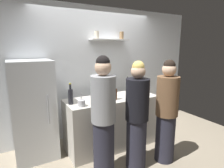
# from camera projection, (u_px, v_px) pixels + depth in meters

# --- Properties ---
(ground_plane) EXTENTS (5.28, 5.28, 0.00)m
(ground_plane) POSITION_uv_depth(u_px,v_px,m) (129.00, 158.00, 3.06)
(ground_plane) COLOR gray
(back_wall_assembly) EXTENTS (4.80, 0.32, 2.60)m
(back_wall_assembly) POSITION_uv_depth(u_px,v_px,m) (96.00, 72.00, 3.87)
(back_wall_assembly) COLOR white
(back_wall_assembly) RESTS_ON ground
(refrigerator) EXTENTS (0.64, 0.68, 1.61)m
(refrigerator) POSITION_uv_depth(u_px,v_px,m) (33.00, 110.00, 3.00)
(refrigerator) COLOR silver
(refrigerator) RESTS_ON ground
(counter) EXTENTS (1.66, 0.66, 0.92)m
(counter) POSITION_uv_depth(u_px,v_px,m) (112.00, 122.00, 3.40)
(counter) COLOR #B7B2A8
(counter) RESTS_ON ground
(baking_pan) EXTENTS (0.34, 0.24, 0.05)m
(baking_pan) POSITION_uv_depth(u_px,v_px,m) (139.00, 94.00, 3.49)
(baking_pan) COLOR gray
(baking_pan) RESTS_ON counter
(utensil_holder) EXTENTS (0.11, 0.11, 0.22)m
(utensil_holder) POSITION_uv_depth(u_px,v_px,m) (82.00, 103.00, 2.82)
(utensil_holder) COLOR #B2B2B7
(utensil_holder) RESTS_ON counter
(wine_bottle_amber_glass) EXTENTS (0.07, 0.07, 0.30)m
(wine_bottle_amber_glass) POSITION_uv_depth(u_px,v_px,m) (115.00, 94.00, 3.17)
(wine_bottle_amber_glass) COLOR #472814
(wine_bottle_amber_glass) RESTS_ON counter
(wine_bottle_dark_glass) EXTENTS (0.08, 0.08, 0.34)m
(wine_bottle_dark_glass) POSITION_uv_depth(u_px,v_px,m) (71.00, 96.00, 2.91)
(wine_bottle_dark_glass) COLOR black
(wine_bottle_dark_glass) RESTS_ON counter
(wine_bottle_pale_glass) EXTENTS (0.07, 0.07, 0.30)m
(wine_bottle_pale_glass) POSITION_uv_depth(u_px,v_px,m) (127.00, 86.00, 3.75)
(wine_bottle_pale_glass) COLOR #B2BFB2
(wine_bottle_pale_glass) RESTS_ON counter
(water_bottle_plastic) EXTENTS (0.09, 0.09, 0.24)m
(water_bottle_plastic) POSITION_uv_depth(u_px,v_px,m) (107.00, 94.00, 3.12)
(water_bottle_plastic) COLOR silver
(water_bottle_plastic) RESTS_ON counter
(person_grey_hoodie) EXTENTS (0.34, 0.34, 1.71)m
(person_grey_hoodie) POSITION_uv_depth(u_px,v_px,m) (103.00, 118.00, 2.54)
(person_grey_hoodie) COLOR #262633
(person_grey_hoodie) RESTS_ON ground
(person_brown_jacket) EXTENTS (0.34, 0.34, 1.63)m
(person_brown_jacket) POSITION_uv_depth(u_px,v_px,m) (167.00, 113.00, 2.88)
(person_brown_jacket) COLOR #262633
(person_brown_jacket) RESTS_ON ground
(person_blonde) EXTENTS (0.34, 0.34, 1.63)m
(person_blonde) POSITION_uv_depth(u_px,v_px,m) (137.00, 117.00, 2.71)
(person_blonde) COLOR #262633
(person_blonde) RESTS_ON ground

